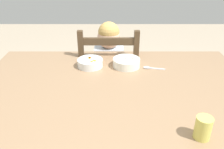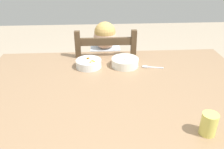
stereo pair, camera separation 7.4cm
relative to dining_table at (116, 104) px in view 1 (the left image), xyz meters
The scene contains 7 objects.
dining_table is the anchor object (origin of this frame).
dining_chair 0.64m from the dining_table, 93.72° to the left, with size 0.42×0.42×0.95m.
child_figure 0.59m from the dining_table, 93.76° to the left, with size 0.32×0.31×0.96m.
bowl_of_peas 0.33m from the dining_table, 75.62° to the left, with size 0.17×0.17×0.05m.
bowl_of_carrots 0.35m from the dining_table, 117.35° to the left, with size 0.16×0.16×0.05m.
spoon 0.36m from the dining_table, 50.20° to the left, with size 0.14×0.05×0.01m.
drinking_cup 0.50m from the dining_table, 46.03° to the right, with size 0.06×0.06×0.09m, color #E0D760.
Camera 1 is at (-0.02, -1.06, 1.42)m, focal length 37.80 mm.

